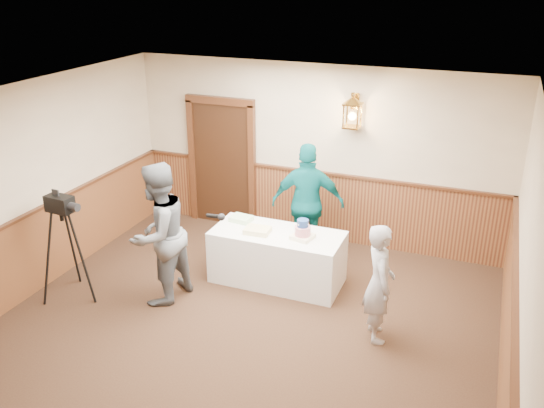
# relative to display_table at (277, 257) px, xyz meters

# --- Properties ---
(ground) EXTENTS (7.00, 7.00, 0.00)m
(ground) POSITION_rel_display_table_xyz_m (0.01, -1.90, -0.38)
(ground) COLOR #331C13
(ground) RESTS_ON ground
(room_shell) EXTENTS (6.02, 7.02, 2.81)m
(room_shell) POSITION_rel_display_table_xyz_m (-0.04, -1.45, 1.15)
(room_shell) COLOR tan
(room_shell) RESTS_ON ground
(display_table) EXTENTS (1.80, 0.80, 0.75)m
(display_table) POSITION_rel_display_table_xyz_m (0.00, 0.00, 0.00)
(display_table) COLOR white
(display_table) RESTS_ON ground
(tiered_cake) EXTENTS (0.32, 0.32, 0.27)m
(tiered_cake) POSITION_rel_display_table_xyz_m (0.38, -0.05, 0.48)
(tiered_cake) COLOR #FFF0C6
(tiered_cake) RESTS_ON display_table
(sheet_cake_yellow) EXTENTS (0.35, 0.28, 0.07)m
(sheet_cake_yellow) POSITION_rel_display_table_xyz_m (-0.25, -0.10, 0.41)
(sheet_cake_yellow) COLOR #E5CE89
(sheet_cake_yellow) RESTS_ON display_table
(sheet_cake_green) EXTENTS (0.32, 0.26, 0.07)m
(sheet_cake_green) POSITION_rel_display_table_xyz_m (-0.62, 0.17, 0.41)
(sheet_cake_green) COLOR #BFE8A3
(sheet_cake_green) RESTS_ON display_table
(interviewer) EXTENTS (1.55, 1.03, 1.89)m
(interviewer) POSITION_rel_display_table_xyz_m (-1.25, -0.99, 0.57)
(interviewer) COLOR slate
(interviewer) RESTS_ON ground
(baker) EXTENTS (0.53, 0.63, 1.47)m
(baker) POSITION_rel_display_table_xyz_m (1.57, -0.80, 0.36)
(baker) COLOR #9E9EA3
(baker) RESTS_ON ground
(assistant_p) EXTENTS (1.13, 0.69, 1.81)m
(assistant_p) POSITION_rel_display_table_xyz_m (0.17, 0.80, 0.53)
(assistant_p) COLOR #0A5E60
(assistant_p) RESTS_ON ground
(tv_camera_rig) EXTENTS (0.57, 0.53, 1.45)m
(tv_camera_rig) POSITION_rel_display_table_xyz_m (-2.41, -1.39, 0.28)
(tv_camera_rig) COLOR black
(tv_camera_rig) RESTS_ON ground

